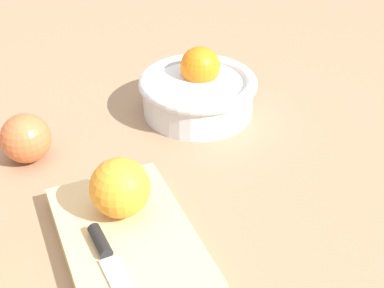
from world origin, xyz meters
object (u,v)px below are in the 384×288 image
Objects in this scene: bowl at (198,90)px; orange_on_board at (118,188)px; cutting_board at (130,240)px; apple_front_left_2 at (26,138)px; knife at (111,263)px.

orange_on_board is at bearing -34.30° from bowl.
apple_front_left_2 is (-0.21, -0.11, 0.02)m from cutting_board.
apple_front_left_2 is (0.06, -0.26, -0.00)m from bowl.
orange_on_board is 0.20m from apple_front_left_2.
knife is (0.08, -0.02, -0.03)m from orange_on_board.
bowl is 2.67× the size of apple_front_left_2.
orange_on_board is (0.23, -0.16, 0.02)m from bowl.
orange_on_board reaches higher than apple_front_left_2.
knife is at bearing -30.23° from cutting_board.
apple_front_left_2 is (-0.17, -0.10, -0.02)m from orange_on_board.
bowl reaches higher than apple_front_left_2.
knife is at bearing -15.15° from orange_on_board.
apple_front_left_2 is at bearing -148.47° from orange_on_board.
cutting_board is 0.06m from orange_on_board.
knife is 2.26× the size of apple_front_left_2.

